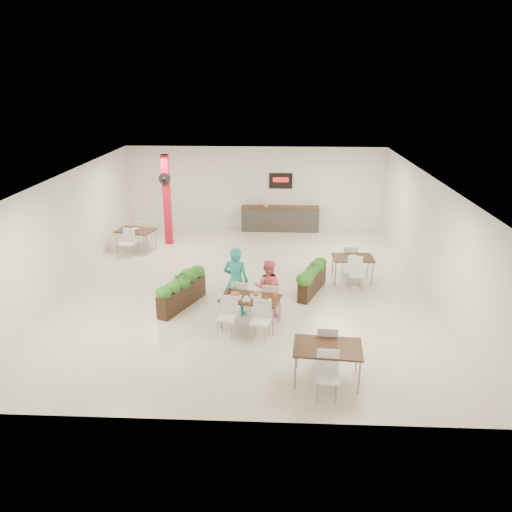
{
  "coord_description": "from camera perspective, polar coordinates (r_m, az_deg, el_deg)",
  "views": [
    {
      "loc": [
        0.94,
        -13.22,
        5.68
      ],
      "look_at": [
        0.34,
        -0.48,
        1.1
      ],
      "focal_mm": 35.0,
      "sensor_mm": 36.0,
      "label": 1
    }
  ],
  "objects": [
    {
      "name": "ground",
      "position": [
        14.42,
        -1.26,
        -3.45
      ],
      "size": [
        12.0,
        12.0,
        0.0
      ],
      "primitive_type": "plane",
      "color": "beige",
      "rests_on": "ground"
    },
    {
      "name": "room_shell",
      "position": [
        13.75,
        -1.33,
        4.25
      ],
      "size": [
        10.1,
        12.1,
        3.22
      ],
      "color": "white",
      "rests_on": "ground"
    },
    {
      "name": "red_column",
      "position": [
        17.92,
        -10.15,
        6.42
      ],
      "size": [
        0.4,
        0.41,
        3.2
      ],
      "color": "#A90B23",
      "rests_on": "ground"
    },
    {
      "name": "service_counter",
      "position": [
        19.58,
        2.77,
        4.35
      ],
      "size": [
        3.0,
        0.64,
        2.2
      ],
      "color": "#2B2926",
      "rests_on": "ground"
    },
    {
      "name": "main_table",
      "position": [
        11.93,
        -0.69,
        -5.26
      ],
      "size": [
        1.54,
        1.85,
        0.92
      ],
      "rotation": [
        0.0,
        0.0,
        -0.22
      ],
      "color": "#321910",
      "rests_on": "ground"
    },
    {
      "name": "diner_man",
      "position": [
        12.45,
        -2.31,
        -2.89
      ],
      "size": [
        0.73,
        0.56,
        1.78
      ],
      "primitive_type": "imported",
      "rotation": [
        0.0,
        0.0,
        2.92
      ],
      "color": "teal",
      "rests_on": "ground"
    },
    {
      "name": "diner_woman",
      "position": [
        12.47,
        1.37,
        -3.63
      ],
      "size": [
        0.82,
        0.7,
        1.47
      ],
      "primitive_type": "imported",
      "rotation": [
        0.0,
        0.0,
        2.92
      ],
      "color": "#F76D73",
      "rests_on": "ground"
    },
    {
      "name": "planter_left",
      "position": [
        13.11,
        -8.49,
        -3.72
      ],
      "size": [
        1.01,
        1.8,
        1.0
      ],
      "rotation": [
        0.0,
        0.0,
        1.16
      ],
      "color": "black",
      "rests_on": "ground"
    },
    {
      "name": "planter_right",
      "position": [
        13.89,
        6.48,
        -2.35
      ],
      "size": [
        0.91,
        1.68,
        0.92
      ],
      "rotation": [
        0.0,
        0.0,
        1.19
      ],
      "color": "black",
      "rests_on": "ground"
    },
    {
      "name": "side_table_a",
      "position": [
        17.64,
        -13.59,
        2.56
      ],
      "size": [
        1.4,
        1.67,
        0.92
      ],
      "rotation": [
        0.0,
        0.0,
        -0.25
      ],
      "color": "#321910",
      "rests_on": "ground"
    },
    {
      "name": "side_table_b",
      "position": [
        14.81,
        10.99,
        -0.57
      ],
      "size": [
        1.2,
        1.63,
        0.92
      ],
      "rotation": [
        0.0,
        0.0,
        0.03
      ],
      "color": "#321910",
      "rests_on": "ground"
    },
    {
      "name": "side_table_c",
      "position": [
        9.99,
        8.18,
        -10.79
      ],
      "size": [
        1.4,
        1.65,
        0.92
      ],
      "rotation": [
        0.0,
        0.0,
        -0.08
      ],
      "color": "#321910",
      "rests_on": "ground"
    }
  ]
}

